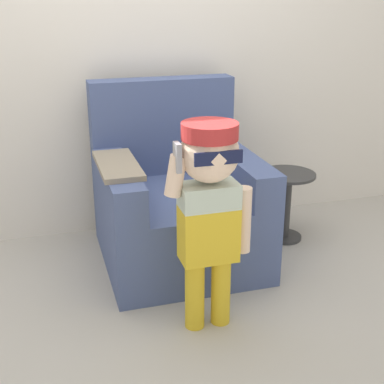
# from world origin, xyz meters

# --- Properties ---
(ground_plane) EXTENTS (10.00, 10.00, 0.00)m
(ground_plane) POSITION_xyz_m (0.00, 0.00, 0.00)
(ground_plane) COLOR #ADA89E
(wall_back) EXTENTS (10.00, 0.05, 2.60)m
(wall_back) POSITION_xyz_m (0.00, 0.76, 1.30)
(wall_back) COLOR silver
(wall_back) RESTS_ON ground_plane
(armchair) EXTENTS (0.94, 0.98, 1.06)m
(armchair) POSITION_xyz_m (0.16, 0.21, 0.35)
(armchair) COLOR #475684
(armchair) RESTS_ON ground_plane
(person_child) EXTENTS (0.43, 0.32, 1.04)m
(person_child) POSITION_xyz_m (0.12, -0.57, 0.69)
(person_child) COLOR gold
(person_child) RESTS_ON ground_plane
(side_table) EXTENTS (0.36, 0.36, 0.47)m
(side_table) POSITION_xyz_m (0.92, 0.24, 0.28)
(side_table) COLOR #333333
(side_table) RESTS_ON ground_plane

